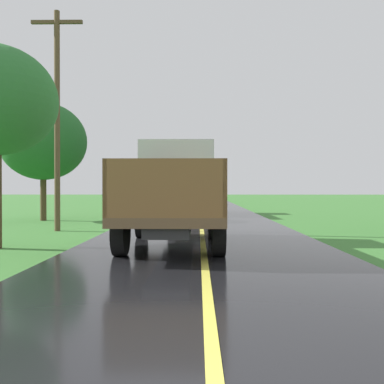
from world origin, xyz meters
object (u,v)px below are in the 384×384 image
banana_truck_near (177,190)px  roadside_tree_mid_right (43,141)px  banana_truck_far (191,189)px  utility_pole_roadside (57,113)px

banana_truck_near → roadside_tree_mid_right: (-6.74, 8.60, 2.27)m
banana_truck_far → utility_pole_roadside: 11.42m
utility_pole_roadside → roadside_tree_mid_right: utility_pole_roadside is taller
utility_pole_roadside → banana_truck_near: bearing=-39.8°
banana_truck_near → utility_pole_roadside: bearing=140.2°
roadside_tree_mid_right → banana_truck_near: bearing=-51.9°
banana_truck_near → utility_pole_roadside: 6.42m
banana_truck_near → roadside_tree_mid_right: bearing=128.1°
banana_truck_near → banana_truck_far: 13.80m
banana_truck_far → roadside_tree_mid_right: (-6.92, -5.20, 2.27)m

